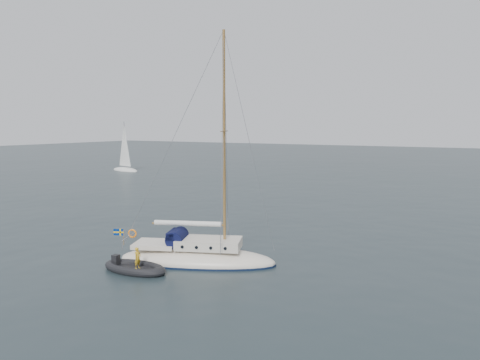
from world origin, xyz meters
The scene contains 5 objects.
ground centered at (0.00, 0.00, 0.00)m, with size 300.00×300.00×0.00m, color black.
sailboat centered at (-2.69, -2.11, 1.02)m, with size 9.48×2.84×13.50m.
dinghy centered at (-1.77, -0.14, 0.19)m, with size 3.03×1.37×0.43m.
rib centered at (-4.73, -5.03, 0.22)m, with size 3.88×1.76×1.37m.
distant_yacht_a centered at (-44.06, 35.65, 3.78)m, with size 6.68×3.56×8.86m.
Camera 1 is at (12.31, -23.38, 7.87)m, focal length 35.00 mm.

